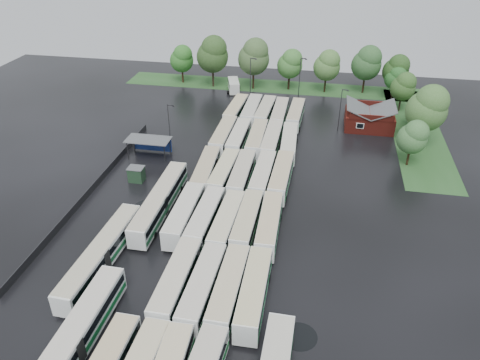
# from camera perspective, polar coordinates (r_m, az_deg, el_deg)

# --- Properties ---
(ground) EXTENTS (160.00, 160.00, 0.00)m
(ground) POSITION_cam_1_polar(r_m,az_deg,el_deg) (68.11, -3.55, -6.74)
(ground) COLOR black
(ground) RESTS_ON ground
(brick_building) EXTENTS (10.07, 8.60, 5.39)m
(brick_building) POSITION_cam_1_polar(r_m,az_deg,el_deg) (103.35, 15.46, 7.13)
(brick_building) COLOR maroon
(brick_building) RESTS_ON ground
(wash_shed) EXTENTS (8.20, 4.20, 3.58)m
(wash_shed) POSITION_cam_1_polar(r_m,az_deg,el_deg) (89.26, -11.02, 4.68)
(wash_shed) COLOR #2D2D30
(wash_shed) RESTS_ON ground
(utility_hut) EXTENTS (2.70, 2.20, 2.62)m
(utility_hut) POSITION_cam_1_polar(r_m,az_deg,el_deg) (82.02, -12.52, 0.71)
(utility_hut) COLOR #1A341E
(utility_hut) RESTS_ON ground
(grass_strip_north) EXTENTS (80.00, 10.00, 0.01)m
(grass_strip_north) POSITION_cam_1_polar(r_m,az_deg,el_deg) (124.71, 4.60, 11.28)
(grass_strip_north) COLOR #265022
(grass_strip_north) RESTS_ON ground
(grass_strip_east) EXTENTS (10.00, 50.00, 0.01)m
(grass_strip_east) POSITION_cam_1_polar(r_m,az_deg,el_deg) (105.52, 20.72, 5.60)
(grass_strip_east) COLOR #265022
(grass_strip_east) RESTS_ON ground
(west_fence) EXTENTS (0.10, 50.00, 1.20)m
(west_fence) POSITION_cam_1_polar(r_m,az_deg,el_deg) (81.30, -17.56, -0.95)
(west_fence) COLOR #2D2D30
(west_fence) RESTS_ON ground
(bus_r1c1) EXTENTS (2.96, 13.49, 3.75)m
(bus_r1c1) POSITION_cam_1_polar(r_m,az_deg,el_deg) (58.18, -7.73, -12.13)
(bus_r1c1) COLOR white
(bus_r1c1) RESTS_ON ground
(bus_r1c2) EXTENTS (3.09, 13.25, 3.67)m
(bus_r1c2) POSITION_cam_1_polar(r_m,az_deg,el_deg) (57.18, -4.59, -12.89)
(bus_r1c2) COLOR white
(bus_r1c2) RESTS_ON ground
(bus_r1c3) EXTENTS (2.87, 13.18, 3.67)m
(bus_r1c3) POSITION_cam_1_polar(r_m,az_deg,el_deg) (56.82, -1.37, -13.12)
(bus_r1c3) COLOR white
(bus_r1c3) RESTS_ON ground
(bus_r1c4) EXTENTS (3.00, 13.30, 3.69)m
(bus_r1c4) POSITION_cam_1_polar(r_m,az_deg,el_deg) (56.38, 1.71, -13.53)
(bus_r1c4) COLOR white
(bus_r1c4) RESTS_ON ground
(bus_r2c0) EXTENTS (2.90, 13.46, 3.75)m
(bus_r2c0) POSITION_cam_1_polar(r_m,az_deg,el_deg) (69.05, -6.77, -4.21)
(bus_r2c0) COLOR white
(bus_r2c0) RESTS_ON ground
(bus_r2c1) EXTENTS (3.07, 13.10, 3.63)m
(bus_r2c1) POSITION_cam_1_polar(r_m,az_deg,el_deg) (68.17, -4.25, -4.64)
(bus_r2c1) COLOR white
(bus_r2c1) RESTS_ON ground
(bus_r2c2) EXTENTS (3.07, 13.00, 3.60)m
(bus_r2c2) POSITION_cam_1_polar(r_m,az_deg,el_deg) (67.17, -1.63, -5.18)
(bus_r2c2) COLOR white
(bus_r2c2) RESTS_ON ground
(bus_r2c3) EXTENTS (2.85, 12.90, 3.58)m
(bus_r2c3) POSITION_cam_1_polar(r_m,az_deg,el_deg) (67.29, 0.87, -5.11)
(bus_r2c3) COLOR white
(bus_r2c3) RESTS_ON ground
(bus_r2c4) EXTENTS (3.10, 13.09, 3.63)m
(bus_r2c4) POSITION_cam_1_polar(r_m,az_deg,el_deg) (66.84, 3.59, -5.43)
(bus_r2c4) COLOR white
(bus_r2c4) RESTS_ON ground
(bus_r3c0) EXTENTS (3.44, 13.28, 3.66)m
(bus_r3c0) POSITION_cam_1_polar(r_m,az_deg,el_deg) (79.78, -4.18, 1.09)
(bus_r3c0) COLOR white
(bus_r3c0) RESTS_ON ground
(bus_r3c1) EXTENTS (3.10, 12.80, 3.54)m
(bus_r3c1) POSITION_cam_1_polar(r_m,az_deg,el_deg) (79.19, -1.95, 0.86)
(bus_r3c1) COLOR white
(bus_r3c1) RESTS_ON ground
(bus_r3c2) EXTENTS (2.86, 13.14, 3.65)m
(bus_r3c2) POSITION_cam_1_polar(r_m,az_deg,el_deg) (78.41, 0.22, 0.61)
(bus_r3c2) COLOR white
(bus_r3c2) RESTS_ON ground
(bus_r3c3) EXTENTS (2.96, 13.06, 3.62)m
(bus_r3c3) POSITION_cam_1_polar(r_m,az_deg,el_deg) (78.29, 2.78, 0.51)
(bus_r3c3) COLOR white
(bus_r3c3) RESTS_ON ground
(bus_r3c4) EXTENTS (3.08, 13.36, 3.70)m
(bus_r3c4) POSITION_cam_1_polar(r_m,az_deg,el_deg) (78.14, 5.06, 0.39)
(bus_r3c4) COLOR white
(bus_r3c4) RESTS_ON ground
(bus_r4c0) EXTENTS (2.90, 13.39, 3.72)m
(bus_r4c0) POSITION_cam_1_polar(r_m,az_deg,el_deg) (91.85, -2.02, 5.37)
(bus_r4c0) COLOR white
(bus_r4c0) RESTS_ON ground
(bus_r4c1) EXTENTS (2.82, 12.93, 3.60)m
(bus_r4c1) POSITION_cam_1_polar(r_m,az_deg,el_deg) (91.19, -0.15, 5.15)
(bus_r4c1) COLOR white
(bus_r4c1) RESTS_ON ground
(bus_r4c2) EXTENTS (3.00, 13.16, 3.65)m
(bus_r4c2) POSITION_cam_1_polar(r_m,az_deg,el_deg) (90.55, 2.06, 4.96)
(bus_r4c2) COLOR white
(bus_r4c2) RESTS_ON ground
(bus_r4c3) EXTENTS (2.89, 13.34, 3.71)m
(bus_r4c3) POSITION_cam_1_polar(r_m,az_deg,el_deg) (90.01, 3.89, 4.76)
(bus_r4c3) COLOR white
(bus_r4c3) RESTS_ON ground
(bus_r4c4) EXTENTS (3.33, 13.06, 3.60)m
(bus_r4c4) POSITION_cam_1_polar(r_m,az_deg,el_deg) (89.66, 5.99, 4.51)
(bus_r4c4) COLOR white
(bus_r4c4) RESTS_ON ground
(bus_r5c0) EXTENTS (3.38, 13.07, 3.61)m
(bus_r5c0) POSITION_cam_1_polar(r_m,az_deg,el_deg) (103.97, -0.48, 8.48)
(bus_r5c0) COLOR white
(bus_r5c0) RESTS_ON ground
(bus_r5c1) EXTENTS (2.84, 13.27, 3.69)m
(bus_r5c1) POSITION_cam_1_polar(r_m,az_deg,el_deg) (103.51, 1.42, 8.40)
(bus_r5c1) COLOR white
(bus_r5c1) RESTS_ON ground
(bus_r5c2) EXTENTS (3.24, 13.08, 3.61)m
(bus_r5c2) POSITION_cam_1_polar(r_m,az_deg,el_deg) (103.16, 3.10, 8.26)
(bus_r5c2) COLOR white
(bus_r5c2) RESTS_ON ground
(bus_r5c3) EXTENTS (2.78, 12.82, 3.57)m
(bus_r5c3) POSITION_cam_1_polar(r_m,az_deg,el_deg) (102.53, 4.86, 8.03)
(bus_r5c3) COLOR white
(bus_r5c3) RESTS_ON ground
(bus_r5c4) EXTENTS (3.11, 12.83, 3.55)m
(bus_r5c4) POSITION_cam_1_polar(r_m,az_deg,el_deg) (102.52, 6.80, 7.91)
(bus_r5c4) COLOR white
(bus_r5c4) RESTS_ON ground
(artic_bus_west_a) EXTENTS (3.09, 20.19, 3.74)m
(artic_bus_west_a) POSITION_cam_1_polar(r_m,az_deg,el_deg) (54.25, -19.61, -18.09)
(artic_bus_west_a) COLOR white
(artic_bus_west_a) RESTS_ON ground
(artic_bus_west_b) EXTENTS (2.84, 19.89, 3.69)m
(artic_bus_west_b) POSITION_cam_1_polar(r_m,az_deg,el_deg) (72.56, -9.74, -2.58)
(artic_bus_west_b) COLOR white
(artic_bus_west_b) RESTS_ON ground
(artic_bus_west_c) EXTENTS (3.49, 19.49, 3.60)m
(artic_bus_west_c) POSITION_cam_1_polar(r_m,az_deg,el_deg) (64.13, -16.53, -8.68)
(artic_bus_west_c) COLOR white
(artic_bus_west_c) RESTS_ON ground
(minibus) EXTENTS (4.18, 7.09, 2.92)m
(minibus) POSITION_cam_1_polar(r_m,az_deg,el_deg) (120.50, -0.78, 11.48)
(minibus) COLOR silver
(minibus) RESTS_ON ground
(tree_north_0) EXTENTS (6.10, 6.10, 10.10)m
(tree_north_0) POSITION_cam_1_polar(r_m,az_deg,el_deg) (126.31, -7.08, 14.50)
(tree_north_0) COLOR #3C2214
(tree_north_0) RESTS_ON ground
(tree_north_1) EXTENTS (8.02, 8.02, 13.28)m
(tree_north_1) POSITION_cam_1_polar(r_m,az_deg,el_deg) (122.05, -3.31, 15.10)
(tree_north_1) COLOR #34251A
(tree_north_1) RESTS_ON ground
(tree_north_2) EXTENTS (7.89, 7.89, 13.07)m
(tree_north_2) POSITION_cam_1_polar(r_m,az_deg,el_deg) (120.36, 1.76, 14.84)
(tree_north_2) COLOR #362115
(tree_north_2) RESTS_ON ground
(tree_north_3) EXTENTS (6.34, 6.34, 10.50)m
(tree_north_3) POSITION_cam_1_polar(r_m,az_deg,el_deg) (120.87, 6.18, 13.93)
(tree_north_3) COLOR black
(tree_north_3) RESTS_ON ground
(tree_north_4) EXTENTS (6.57, 6.57, 10.88)m
(tree_north_4) POSITION_cam_1_polar(r_m,az_deg,el_deg) (120.14, 10.62, 13.61)
(tree_north_4) COLOR black
(tree_north_4) RESTS_ON ground
(tree_north_5) EXTENTS (7.28, 7.28, 12.06)m
(tree_north_5) POSITION_cam_1_polar(r_m,az_deg,el_deg) (121.53, 15.26, 13.65)
(tree_north_5) COLOR black
(tree_north_5) RESTS_ON ground
(tree_north_6) EXTENTS (6.32, 6.32, 10.47)m
(tree_north_6) POSITION_cam_1_polar(r_m,az_deg,el_deg) (121.75, 18.56, 12.66)
(tree_north_6) COLOR black
(tree_north_6) RESTS_ON ground
(tree_east_0) EXTENTS (5.39, 5.39, 8.92)m
(tree_east_0) POSITION_cam_1_polar(r_m,az_deg,el_deg) (88.47, 20.40, 4.98)
(tree_east_0) COLOR #302211
(tree_east_0) RESTS_ON ground
(tree_east_1) EXTENTS (7.72, 7.72, 12.79)m
(tree_east_1) POSITION_cam_1_polar(r_m,az_deg,el_deg) (95.55, 21.96, 8.19)
(tree_east_1) COLOR #382717
(tree_east_1) RESTS_ON ground
(tree_east_2) EXTENTS (4.77, 4.77, 7.90)m
(tree_east_2) POSITION_cam_1_polar(r_m,az_deg,el_deg) (104.75, 20.97, 8.41)
(tree_east_2) COLOR black
(tree_east_2) RESTS_ON ground
(tree_east_3) EXTENTS (5.57, 5.57, 9.23)m
(tree_east_3) POSITION_cam_1_polar(r_m,az_deg,el_deg) (112.93, 19.34, 10.74)
(tree_east_3) COLOR black
(tree_east_3) RESTS_ON ground
(tree_east_4) EXTENTS (5.00, 5.00, 8.27)m
(tree_east_4) POSITION_cam_1_polar(r_m,az_deg,el_deg) (120.44, 18.47, 11.78)
(tree_east_4) COLOR black
(tree_east_4) RESTS_ON ground
(lamp_post_ne) EXTENTS (1.41, 0.27, 9.13)m
(lamp_post_ne) POSITION_cam_1_polar(r_m,az_deg,el_deg) (98.96, 12.20, 8.67)
(lamp_post_ne) COLOR #2D2D30
(lamp_post_ne) RESTS_ON ground
(lamp_post_nw) EXTENTS (1.47, 0.29, 9.52)m
(lamp_post_nw) POSITION_cam_1_polar(r_m,az_deg,el_deg) (89.24, -8.56, 6.71)
(lamp_post_nw) COLOR #2D2D30
(lamp_post_nw) RESTS_ON ground
(lamp_post_back_w) EXTENTS (1.61, 0.31, 10.48)m
(lamp_post_back_w) POSITION_cam_1_polar(r_m,az_deg,el_deg) (112.82, 1.35, 12.51)
(lamp_post_back_w) COLOR #2D2D30
(lamp_post_back_w) RESTS_ON ground
(lamp_post_back_e) EXTENTS (1.58, 0.31, 10.29)m
(lamp_post_back_e) POSITION_cam_1_polar(r_m,az_deg,el_deg) (114.29, 7.36, 12.46)
(lamp_post_back_e) COLOR #2D2D30
(lamp_post_back_e) RESTS_ON ground
(puddle_0) EXTENTS (5.89, 5.89, 0.01)m
(puddle_0) POSITION_cam_1_polar(r_m,az_deg,el_deg) (53.63, -9.82, -20.39)
(puddle_0) COLOR black
(puddle_0) RESTS_ON ground
(puddle_2) EXTENTS (6.12, 6.12, 0.01)m
(puddle_2) POSITION_cam_1_polar(r_m,az_deg,el_deg) (74.80, -10.79, -3.46)
(puddle_2) COLOR black
(puddle_2) RESTS_ON ground
(puddle_3) EXTENTS (4.95, 4.95, 0.01)m
(puddle_3) POSITION_cam_1_polar(r_m,az_deg,el_deg) (65.99, 0.01, -8.09)
(puddle_3) COLOR black
(puddle_3) RESTS_ON ground
(puddle_4) EXTENTS (4.10, 4.10, 0.01)m
(puddle_4) POSITION_cam_1_polar(r_m,az_deg,el_deg) (54.99, 7.22, -18.40)
(puddle_4) COLOR black
(puddle_4) RESTS_ON ground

